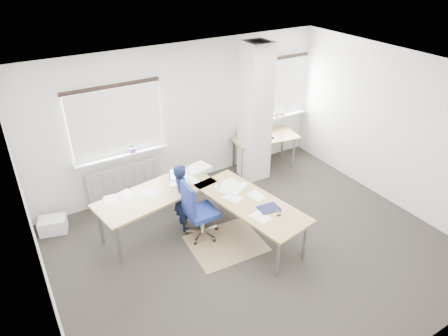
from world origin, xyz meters
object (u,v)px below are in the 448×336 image
desk_main (204,197)px  person (183,197)px  desk_side (264,138)px  task_chair (200,222)px

desk_main → person: 0.40m
desk_main → desk_side: desk_side is taller
desk_main → task_chair: 0.42m
desk_main → person: size_ratio=2.30×
desk_side → task_chair: desk_side is taller
desk_side → task_chair: bearing=-138.8°
desk_main → person: (-0.25, 0.30, -0.08)m
desk_main → task_chair: bearing=-159.0°
desk_main → person: person is taller
person → desk_side: bearing=-57.8°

